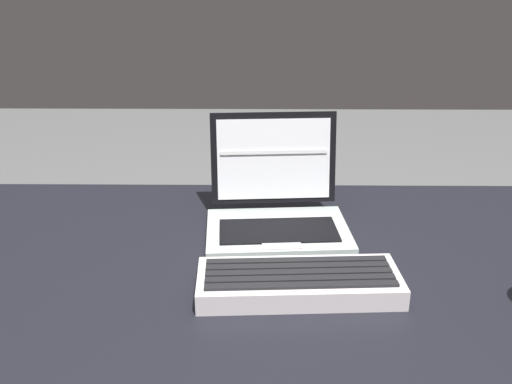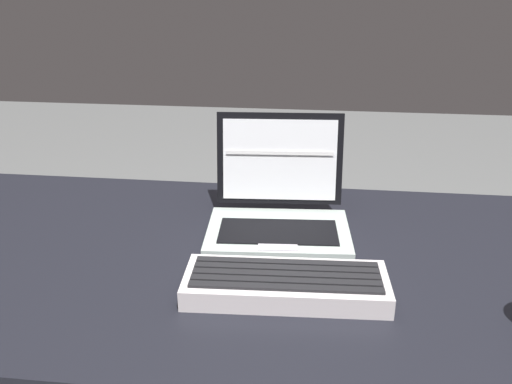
% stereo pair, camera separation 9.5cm
% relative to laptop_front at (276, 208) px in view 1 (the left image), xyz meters
% --- Properties ---
extents(desk, '(1.57, 0.65, 0.72)m').
position_rel_laptop_front_xyz_m(desk, '(0.01, -0.11, -0.12)').
color(desk, black).
rests_on(desk, ground).
extents(laptop_front, '(0.27, 0.22, 0.20)m').
position_rel_laptop_front_xyz_m(laptop_front, '(0.00, 0.00, 0.00)').
color(laptop_front, '#B4C3BB').
rests_on(laptop_front, desk).
extents(external_keyboard, '(0.30, 0.13, 0.04)m').
position_rel_laptop_front_xyz_m(external_keyboard, '(0.03, -0.22, -0.02)').
color(external_keyboard, silver).
rests_on(external_keyboard, desk).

